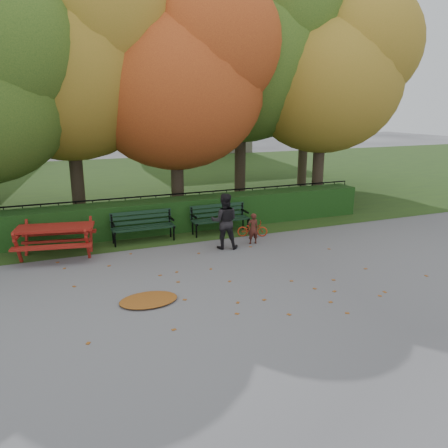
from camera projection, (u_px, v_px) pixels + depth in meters
name	position (u px, v px, depth m)	size (l,w,h in m)	color
ground	(234.00, 280.00, 9.97)	(90.00, 90.00, 0.00)	slate
grass_strip	(126.00, 183.00, 22.48)	(90.00, 90.00, 0.00)	#203615
building_right	(189.00, 79.00, 36.33)	(9.00, 6.00, 12.00)	#A69D84
hedge	(178.00, 214.00, 13.86)	(13.00, 0.90, 1.00)	black
iron_fence	(171.00, 208.00, 14.56)	(14.00, 0.04, 1.02)	black
tree_b	(78.00, 54.00, 13.69)	(6.72, 6.40, 8.79)	#2E211A
tree_c	(186.00, 75.00, 14.33)	(6.30, 6.00, 8.00)	#2E211A
tree_d	(253.00, 46.00, 16.27)	(7.14, 6.80, 9.58)	#2E211A
tree_e	(334.00, 71.00, 16.16)	(6.09, 5.80, 8.16)	#2E211A
tree_g	(316.00, 72.00, 20.31)	(6.30, 6.00, 8.55)	#2E211A
bench_left	(143.00, 224.00, 12.67)	(1.80, 0.57, 0.88)	black
bench_right	(219.00, 216.00, 13.54)	(1.80, 0.57, 0.88)	black
picnic_table	(55.00, 233.00, 11.32)	(2.17, 1.87, 0.93)	maroon
leaf_pile	(149.00, 300.00, 8.84)	(1.19, 0.82, 0.08)	brown
leaf_scatter	(229.00, 275.00, 10.24)	(9.00, 5.70, 0.01)	brown
child	(253.00, 229.00, 12.46)	(0.33, 0.22, 0.90)	#461D16
adult	(224.00, 221.00, 11.99)	(0.75, 0.59, 1.55)	black
bicycle	(252.00, 229.00, 13.20)	(0.32, 0.91, 0.48)	red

